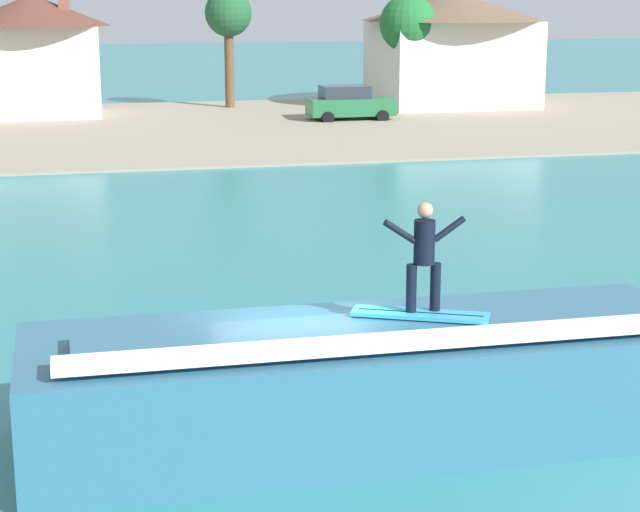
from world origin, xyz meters
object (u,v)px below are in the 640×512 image
house_gabled_white (451,43)px  tree_short_bushy (228,16)px  surfer (424,251)px  tree_tall_bare (408,25)px  car_far_shore (349,103)px  surfboard (420,314)px  wave_crest (368,381)px  house_small_cottage (34,48)px

house_gabled_white → tree_short_bushy: 13.03m
surfer → tree_tall_bare: tree_tall_bare is taller
car_far_shore → tree_tall_bare: bearing=38.7°
surfboard → surfer: bearing=47.0°
wave_crest → house_gabled_white: bearing=68.9°
house_small_cottage → house_gabled_white: bearing=0.7°
house_gabled_white → tree_short_bushy: (-12.83, 1.67, 1.54)m
wave_crest → car_far_shore: 42.17m
wave_crest → tree_tall_bare: (14.58, 44.27, 3.90)m
wave_crest → car_far_shore: bearing=75.8°
wave_crest → surfer: (0.84, -0.03, 2.01)m
house_small_cottage → wave_crest: bearing=-83.2°
tree_short_bushy → house_small_cottage: bearing=-169.8°
car_far_shore → house_small_cottage: house_small_cottage is taller
wave_crest → surfboard: 1.31m
car_far_shore → tree_short_bushy: 10.10m
wave_crest → tree_short_bushy: (5.20, 48.42, 4.35)m
house_small_cottage → car_far_shore: bearing=-19.4°
car_far_shore → house_gabled_white: house_gabled_white is taller
car_far_shore → house_gabled_white: size_ratio=0.42×
wave_crest → house_gabled_white: (18.03, 46.75, 2.81)m
wave_crest → tree_short_bushy: 48.89m
tree_tall_bare → tree_short_bushy: size_ratio=0.96×
wave_crest → house_gabled_white: 50.18m
car_far_shore → house_gabled_white: 10.05m
house_small_cottage → tree_short_bushy: size_ratio=1.21×
tree_short_bushy → tree_tall_bare: bearing=-23.8°
tree_tall_bare → tree_short_bushy: (-9.39, 4.15, 0.44)m
surfboard → house_small_cottage: house_small_cottage is taller
surfboard → house_small_cottage: bearing=97.8°
tree_tall_bare → house_gabled_white: bearing=35.7°
surfer → car_far_shore: (9.52, 40.91, -1.96)m
house_gabled_white → tree_tall_bare: 4.38m
house_gabled_white → tree_short_bushy: bearing=172.6°
surfboard → car_far_shore: size_ratio=0.46×
tree_tall_bare → car_far_shore: bearing=-141.3°
car_far_shore → surfboard: bearing=-103.2°
surfboard → surfer: (0.06, 0.07, 0.96)m
surfer → house_gabled_white: 49.85m
house_gabled_white → tree_short_bushy: tree_short_bushy is taller
car_far_shore → tree_short_bushy: (-5.16, 7.54, 4.30)m
tree_short_bushy → house_gabled_white: bearing=-7.4°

